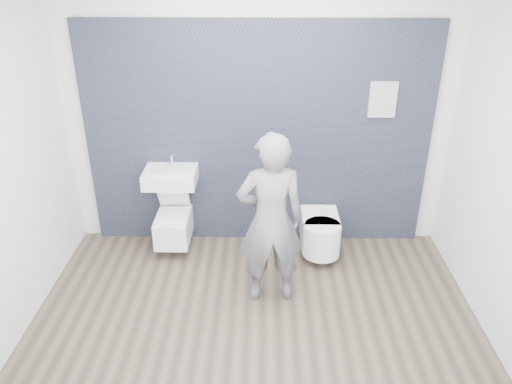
{
  "coord_description": "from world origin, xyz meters",
  "views": [
    {
      "loc": [
        0.07,
        -3.46,
        3.02
      ],
      "look_at": [
        0.0,
        0.6,
        1.0
      ],
      "focal_mm": 35.0,
      "sensor_mm": 36.0,
      "label": 1
    }
  ],
  "objects_px": {
    "toilet_square": "(174,225)",
    "visitor": "(271,220)",
    "washbasin": "(170,177)",
    "toilet_rounded": "(320,233)"
  },
  "relations": [
    {
      "from": "toilet_square",
      "to": "visitor",
      "type": "distance_m",
      "value": 1.41
    },
    {
      "from": "washbasin",
      "to": "toilet_rounded",
      "type": "relative_size",
      "value": 0.81
    },
    {
      "from": "toilet_rounded",
      "to": "visitor",
      "type": "height_order",
      "value": "visitor"
    },
    {
      "from": "toilet_square",
      "to": "toilet_rounded",
      "type": "relative_size",
      "value": 0.98
    },
    {
      "from": "toilet_square",
      "to": "toilet_rounded",
      "type": "distance_m",
      "value": 1.58
    },
    {
      "from": "washbasin",
      "to": "toilet_square",
      "type": "relative_size",
      "value": 0.83
    },
    {
      "from": "washbasin",
      "to": "visitor",
      "type": "bearing_deg",
      "value": -39.55
    },
    {
      "from": "toilet_square",
      "to": "visitor",
      "type": "height_order",
      "value": "visitor"
    },
    {
      "from": "toilet_rounded",
      "to": "toilet_square",
      "type": "bearing_deg",
      "value": 176.92
    },
    {
      "from": "washbasin",
      "to": "toilet_rounded",
      "type": "bearing_deg",
      "value": -4.85
    }
  ]
}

